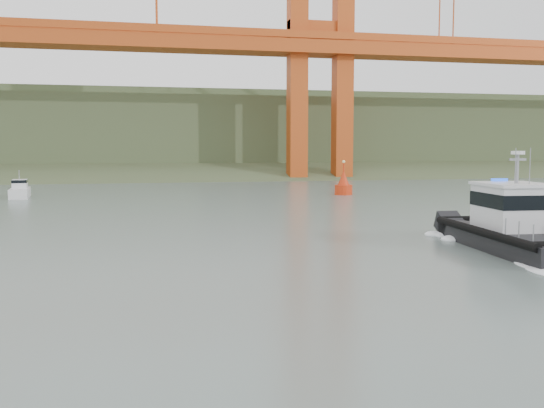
# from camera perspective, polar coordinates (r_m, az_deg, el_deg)

# --- Properties ---
(ground) EXTENTS (400.00, 400.00, 0.00)m
(ground) POSITION_cam_1_polar(r_m,az_deg,el_deg) (26.51, 6.20, -6.75)
(ground) COLOR slate
(ground) RESTS_ON ground
(headlands) EXTENTS (500.00, 105.36, 27.12)m
(headlands) POSITION_cam_1_polar(r_m,az_deg,el_deg) (150.28, -9.33, 5.88)
(headlands) COLOR #334527
(headlands) RESTS_ON ground
(patrol_boat) EXTENTS (5.10, 11.72, 5.54)m
(patrol_boat) POSITION_cam_1_polar(r_m,az_deg,el_deg) (35.44, 21.95, -1.77)
(patrol_boat) COLOR black
(patrol_boat) RESTS_ON ground
(motorboat) EXTENTS (2.45, 5.84, 3.13)m
(motorboat) POSITION_cam_1_polar(r_m,az_deg,el_deg) (72.22, -22.65, 1.18)
(motorboat) COLOR silver
(motorboat) RESTS_ON ground
(nav_buoy) EXTENTS (2.04, 2.04, 4.26)m
(nav_buoy) POSITION_cam_1_polar(r_m,az_deg,el_deg) (71.31, 6.75, 1.78)
(nav_buoy) COLOR red
(nav_buoy) RESTS_ON ground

